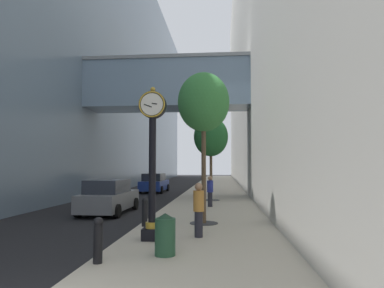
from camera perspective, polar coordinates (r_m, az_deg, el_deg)
ground_plane at (r=31.88m, az=-0.68°, el=-7.90°), size 110.00×110.00×0.00m
sidewalk_right at (r=34.72m, az=4.07°, el=-7.42°), size 5.12×80.00×0.14m
building_block_left at (r=39.12m, az=-17.10°, el=13.65°), size 21.10×80.00×27.85m
building_block_right at (r=37.70m, az=15.27°, el=17.36°), size 9.00×80.00×31.59m
street_clock at (r=10.58m, az=-6.64°, el=-1.78°), size 0.84×0.55×4.70m
bollard_nearest at (r=8.48m, az=-15.42°, el=-15.05°), size 0.22×0.22×1.05m
bollard_third at (r=13.03m, az=-7.90°, el=-11.07°), size 0.22×0.22×1.05m
street_tree_near at (r=13.67m, az=1.94°, el=6.81°), size 2.05×2.05×5.95m
street_tree_mid_near at (r=22.40m, az=3.17°, el=1.16°), size 2.24×2.24×5.43m
trash_bin at (r=8.91m, az=-4.50°, el=-14.69°), size 0.53×0.53×1.05m
pedestrian_walking at (r=10.97m, az=1.11°, el=-10.66°), size 0.47×0.47×1.70m
pedestrian_by_clock at (r=18.92m, az=3.04°, el=-7.75°), size 0.45×0.45×1.67m
car_blue_near at (r=30.78m, az=-6.32°, el=-6.51°), size 2.18×4.34×1.68m
car_grey_mid at (r=17.77m, az=-13.73°, el=-8.57°), size 2.12×4.53×1.69m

